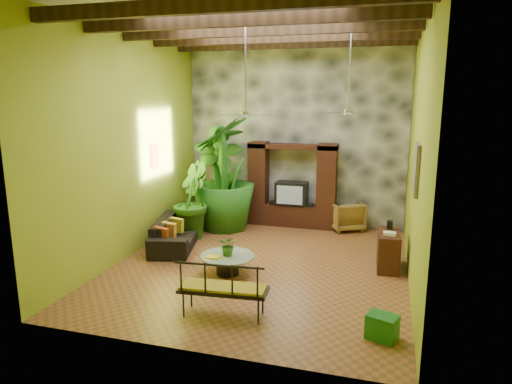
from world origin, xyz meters
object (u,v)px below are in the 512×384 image
(ceiling_fan_back, at_px, (349,102))
(tall_plant_b, at_px, (191,200))
(side_console, at_px, (388,250))
(tall_plant_c, at_px, (224,174))
(sofa, at_px, (177,232))
(entertainment_center, at_px, (292,191))
(wicker_armchair, at_px, (346,216))
(ceiling_fan_front, at_px, (246,103))
(tall_plant_a, at_px, (219,179))
(green_bin, at_px, (382,327))
(coffee_table, at_px, (228,262))
(iron_bench, at_px, (222,286))

(ceiling_fan_back, relative_size, tall_plant_b, 0.97)
(side_console, bearing_deg, tall_plant_c, 155.14)
(sofa, height_order, side_console, side_console)
(entertainment_center, height_order, sofa, entertainment_center)
(sofa, bearing_deg, wicker_armchair, -70.83)
(ceiling_fan_front, xyz_separation_m, tall_plant_a, (-1.76, 3.11, -2.12))
(tall_plant_a, bearing_deg, tall_plant_b, -102.16)
(wicker_armchair, relative_size, tall_plant_b, 0.44)
(side_console, distance_m, green_bin, 2.97)
(ceiling_fan_front, height_order, coffee_table, ceiling_fan_front)
(entertainment_center, xyz_separation_m, sofa, (-2.30, -2.44, -0.63))
(sofa, relative_size, tall_plant_b, 1.19)
(wicker_armchair, bearing_deg, tall_plant_a, -20.27)
(ceiling_fan_back, bearing_deg, wicker_armchair, 93.34)
(tall_plant_a, distance_m, coffee_table, 3.82)
(entertainment_center, xyz_separation_m, tall_plant_c, (-1.67, -0.79, 0.54))
(ceiling_fan_front, relative_size, side_console, 1.91)
(wicker_armchair, height_order, tall_plant_c, tall_plant_c)
(side_console, bearing_deg, ceiling_fan_front, -163.16)
(wicker_armchair, relative_size, green_bin, 1.96)
(iron_bench, distance_m, green_bin, 2.55)
(ceiling_fan_back, xyz_separation_m, wicker_armchair, (-0.11, 1.95, -3.02))
(entertainment_center, distance_m, side_console, 3.69)
(wicker_armchair, height_order, green_bin, wicker_armchair)
(coffee_table, relative_size, iron_bench, 0.73)
(entertainment_center, distance_m, coffee_table, 3.90)
(ceiling_fan_back, xyz_separation_m, side_console, (1.00, -0.62, -3.01))
(coffee_table, height_order, side_console, side_console)
(wicker_armchair, bearing_deg, ceiling_fan_front, 37.06)
(iron_bench, xyz_separation_m, green_bin, (2.52, 0.04, -0.35))
(entertainment_center, height_order, wicker_armchair, entertainment_center)
(ceiling_fan_front, height_order, wicker_armchair, ceiling_fan_front)
(wicker_armchair, xyz_separation_m, green_bin, (1.05, -5.54, -0.20))
(green_bin, bearing_deg, ceiling_fan_back, 104.63)
(ceiling_fan_front, bearing_deg, tall_plant_a, 119.54)
(wicker_armchair, bearing_deg, side_console, 85.83)
(entertainment_center, distance_m, tall_plant_a, 2.03)
(ceiling_fan_front, bearing_deg, entertainment_center, 86.76)
(tall_plant_a, bearing_deg, ceiling_fan_front, -60.46)
(ceiling_fan_front, distance_m, tall_plant_a, 4.15)
(tall_plant_a, xyz_separation_m, side_console, (4.56, -2.13, -0.89))
(entertainment_center, relative_size, green_bin, 5.55)
(tall_plant_c, bearing_deg, entertainment_center, 25.40)
(ceiling_fan_front, bearing_deg, ceiling_fan_back, 41.63)
(coffee_table, xyz_separation_m, iron_bench, (0.53, -1.76, 0.28))
(ceiling_fan_front, distance_m, tall_plant_b, 3.66)
(entertainment_center, height_order, ceiling_fan_front, ceiling_fan_front)
(ceiling_fan_back, height_order, green_bin, ceiling_fan_back)
(tall_plant_c, distance_m, green_bin, 6.47)
(iron_bench, bearing_deg, green_bin, -4.15)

